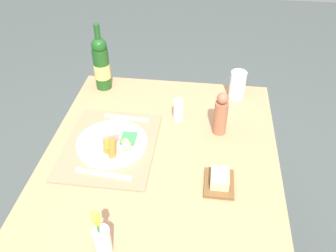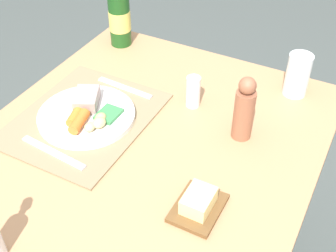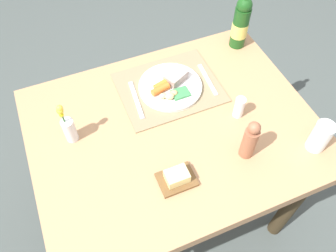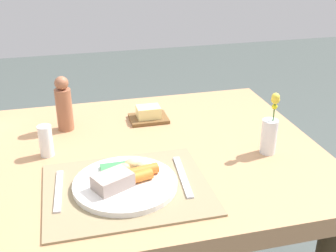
# 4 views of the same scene
# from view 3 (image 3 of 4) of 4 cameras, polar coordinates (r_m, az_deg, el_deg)

# --- Properties ---
(ground_plane) EXTENTS (8.00, 8.00, 0.00)m
(ground_plane) POSITION_cam_3_polar(r_m,az_deg,el_deg) (2.02, 0.66, -12.94)
(ground_plane) COLOR #434B48
(dining_table) EXTENTS (1.11, 0.87, 0.77)m
(dining_table) POSITION_cam_3_polar(r_m,az_deg,el_deg) (1.43, 0.91, -2.60)
(dining_table) COLOR tan
(dining_table) RESTS_ON ground_plane
(placemat) EXTENTS (0.42, 0.34, 0.01)m
(placemat) POSITION_cam_3_polar(r_m,az_deg,el_deg) (1.47, 0.17, 6.42)
(placemat) COLOR #877555
(placemat) RESTS_ON dining_table
(dinner_plate) EXTENTS (0.27, 0.27, 0.05)m
(dinner_plate) POSITION_cam_3_polar(r_m,az_deg,el_deg) (1.46, 0.43, 6.69)
(dinner_plate) COLOR silver
(dinner_plate) RESTS_ON placemat
(fork) EXTENTS (0.03, 0.19, 0.00)m
(fork) POSITION_cam_3_polar(r_m,az_deg,el_deg) (1.51, 6.59, 7.68)
(fork) COLOR silver
(fork) RESTS_ON placemat
(knife) EXTENTS (0.04, 0.21, 0.00)m
(knife) POSITION_cam_3_polar(r_m,az_deg,el_deg) (1.43, -5.30, 4.39)
(knife) COLOR silver
(knife) RESTS_ON placemat
(salt_shaker) EXTENTS (0.04, 0.04, 0.09)m
(salt_shaker) POSITION_cam_3_polar(r_m,az_deg,el_deg) (1.37, 11.73, 3.06)
(salt_shaker) COLOR white
(salt_shaker) RESTS_ON dining_table
(wine_bottle) EXTENTS (0.07, 0.07, 0.31)m
(wine_bottle) POSITION_cam_3_polar(r_m,az_deg,el_deg) (1.63, 11.99, 16.40)
(wine_bottle) COLOR #1A4A19
(wine_bottle) RESTS_ON dining_table
(pepper_mill) EXTENTS (0.05, 0.05, 0.18)m
(pepper_mill) POSITION_cam_3_polar(r_m,az_deg,el_deg) (1.24, 13.45, -2.30)
(pepper_mill) COLOR #955A3F
(pepper_mill) RESTS_ON dining_table
(water_tumbler) EXTENTS (0.07, 0.07, 0.13)m
(water_tumbler) POSITION_cam_3_polar(r_m,az_deg,el_deg) (1.37, 23.84, -1.81)
(water_tumbler) COLOR silver
(water_tumbler) RESTS_ON dining_table
(butter_dish) EXTENTS (0.13, 0.10, 0.05)m
(butter_dish) POSITION_cam_3_polar(r_m,az_deg,el_deg) (1.21, 1.47, -8.57)
(butter_dish) COLOR brown
(butter_dish) RESTS_ON dining_table
(flower_vase) EXTENTS (0.05, 0.05, 0.19)m
(flower_vase) POSITION_cam_3_polar(r_m,az_deg,el_deg) (1.31, -16.17, -0.29)
(flower_vase) COLOR silver
(flower_vase) RESTS_ON dining_table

